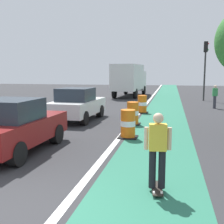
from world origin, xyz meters
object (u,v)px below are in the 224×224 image
Objects in this scene: traffic_barrel_front at (128,124)px; traffic_barrel_mid at (133,113)px; pedestrian_crossing at (215,96)px; skateboarder_on_lane at (158,150)px; traffic_barrel_back at (142,104)px; traffic_light_corner at (205,60)px; delivery_truck_down_block at (130,78)px; parked_sedan_nearest at (14,126)px; parked_sedan_second at (77,105)px.

traffic_barrel_mid is at bearing 94.06° from traffic_barrel_front.
skateboarder_on_lane is at bearing -102.17° from pedestrian_crossing.
traffic_barrel_back is 0.21× the size of traffic_light_corner.
traffic_barrel_mid is at bearing 101.51° from skateboarder_on_lane.
traffic_light_corner is at bearing 81.49° from skateboarder_on_lane.
traffic_light_corner is at bearing 74.19° from traffic_barrel_front.
traffic_barrel_back is at bearing -77.89° from delivery_truck_down_block.
traffic_light_corner reaches higher than parked_sedan_nearest.
traffic_barrel_back is at bearing -146.11° from pedestrian_crossing.
traffic_barrel_back is 10.21m from traffic_light_corner.
traffic_barrel_back is at bearing 97.38° from skateboarder_on_lane.
parked_sedan_second is (-4.54, 8.17, -0.08)m from skateboarder_on_lane.
traffic_barrel_back is (3.03, 3.46, -0.30)m from parked_sedan_second.
parked_sedan_nearest is 10.01m from traffic_barrel_back.
skateboarder_on_lane is at bearing -60.95° from parked_sedan_second.
pedestrian_crossing reaches higher than traffic_barrel_front.
delivery_truck_down_block reaches higher than parked_sedan_second.
traffic_barrel_front is at bearing 39.95° from parked_sedan_nearest.
parked_sedan_second is 0.82× the size of traffic_light_corner.
delivery_truck_down_block reaches higher than traffic_barrel_mid.
parked_sedan_second is at bearing 89.74° from parked_sedan_nearest.
traffic_barrel_mid is 8.59m from pedestrian_crossing.
traffic_barrel_mid is 0.14× the size of delivery_truck_down_block.
delivery_truck_down_block reaches higher than traffic_barrel_back.
traffic_light_corner reaches higher than pedestrian_crossing.
pedestrian_crossing is (3.19, 14.78, -0.05)m from skateboarder_on_lane.
delivery_truck_down_block is at bearing 102.11° from traffic_barrel_back.
parked_sedan_second is 3.85× the size of traffic_barrel_front.
traffic_light_corner reaches higher than skateboarder_on_lane.
traffic_light_corner reaches higher than traffic_barrel_back.
pedestrian_crossing is at bearing -49.67° from delivery_truck_down_block.
traffic_barrel_back is (-1.51, 11.63, -0.38)m from skateboarder_on_lane.
traffic_barrel_front is 1.00× the size of traffic_barrel_back.
skateboarder_on_lane is 0.33× the size of traffic_light_corner.
parked_sedan_nearest reaches higher than pedestrian_crossing.
pedestrian_crossing is at bearing 33.89° from traffic_barrel_back.
skateboarder_on_lane is 0.41× the size of parked_sedan_nearest.
delivery_truck_down_block reaches higher than pedestrian_crossing.
traffic_barrel_front is at bearing 105.74° from skateboarder_on_lane.
traffic_barrel_mid is at bearing -90.65° from traffic_barrel_back.
traffic_light_corner reaches higher than parked_sedan_second.
traffic_barrel_front is (-1.35, 4.79, -0.38)m from skateboarder_on_lane.
parked_sedan_nearest reaches higher than traffic_barrel_front.
traffic_barrel_back is 0.14× the size of delivery_truck_down_block.
delivery_truck_down_block is 4.80× the size of pedestrian_crossing.
traffic_light_corner is (7.03, -2.97, 1.65)m from delivery_truck_down_block.
parked_sedan_nearest is 3.81× the size of traffic_barrel_front.
traffic_barrel_front and traffic_barrel_mid have the same top height.
parked_sedan_second is at bearing -131.24° from traffic_barrel_back.
traffic_barrel_front is (3.22, 2.69, -0.30)m from parked_sedan_nearest.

